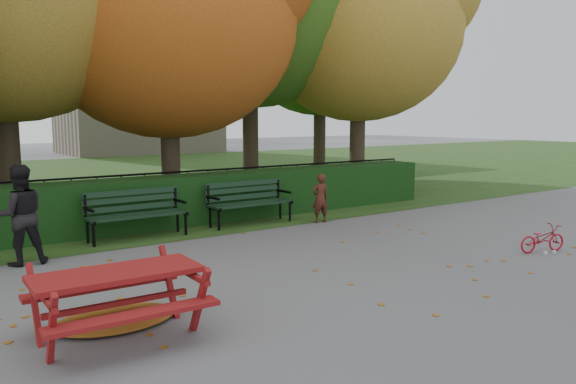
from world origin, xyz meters
TOP-DOWN VIEW (x-y plane):
  - ground at (0.00, 0.00)m, footprint 90.00×90.00m
  - grass_strip at (0.00, 14.00)m, footprint 90.00×90.00m
  - building_right at (8.00, 28.00)m, footprint 9.00×6.00m
  - hedge at (0.00, 4.50)m, footprint 13.00×0.90m
  - iron_fence at (0.00, 5.30)m, footprint 14.00×0.04m
  - tree_c at (0.83, 5.96)m, footprint 6.30×6.00m
  - tree_e at (6.52, 5.77)m, footprint 6.09×5.80m
  - tree_g at (8.33, 9.76)m, footprint 6.30×6.00m
  - bench_left at (-1.30, 3.70)m, footprint 1.80×0.57m
  - bench_right at (1.10, 3.70)m, footprint 1.80×0.57m
  - picnic_table at (-3.13, -0.73)m, footprint 1.65×1.34m
  - leaf_pile at (-3.02, -0.30)m, footprint 1.43×1.08m
  - leaf_scatter at (0.00, 0.30)m, footprint 9.00×5.70m
  - child at (2.41, 2.97)m, footprint 0.41×0.31m
  - adult at (-3.36, 2.90)m, footprint 0.74×0.58m
  - bicycle at (3.73, -1.19)m, footprint 0.91×0.53m

SIDE VIEW (x-z plane):
  - ground at x=0.00m, z-range 0.00..0.00m
  - grass_strip at x=0.00m, z-range 0.01..0.01m
  - leaf_scatter at x=0.00m, z-range 0.00..0.01m
  - leaf_pile at x=-3.02m, z-range 0.00..0.09m
  - bicycle at x=3.73m, z-range 0.00..0.45m
  - hedge at x=0.00m, z-range 0.00..1.00m
  - child at x=2.41m, z-range 0.00..1.03m
  - bench_left at x=-1.30m, z-range 0.08..0.96m
  - bench_right at x=1.10m, z-range 0.08..0.96m
  - iron_fence at x=0.00m, z-range 0.03..1.05m
  - picnic_table at x=-3.13m, z-range 0.14..0.93m
  - adult at x=-3.36m, z-range 0.00..1.51m
  - tree_c at x=0.83m, z-range 0.82..8.82m
  - tree_e at x=6.52m, z-range 1.01..9.16m
  - tree_g at x=8.33m, z-range 1.10..9.65m
  - building_right at x=8.00m, z-range 0.00..12.00m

